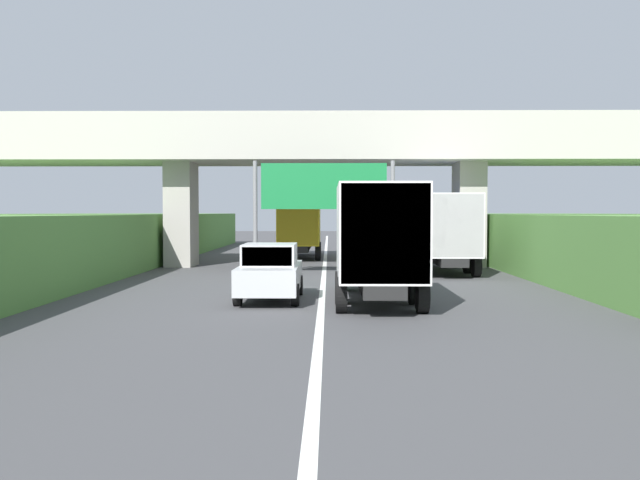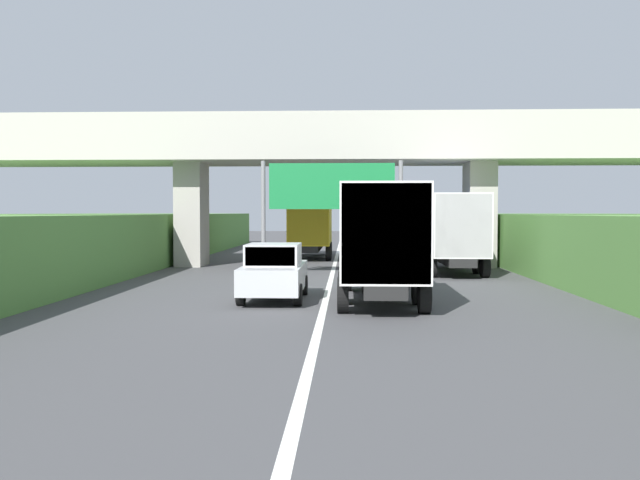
{
  "view_description": "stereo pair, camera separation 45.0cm",
  "coord_description": "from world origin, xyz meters",
  "px_view_note": "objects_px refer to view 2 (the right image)",
  "views": [
    {
      "loc": [
        0.22,
        4.69,
        2.67
      ],
      "look_at": [
        0.0,
        20.82,
        2.0
      ],
      "focal_mm": 37.73,
      "sensor_mm": 36.0,
      "label": 1
    },
    {
      "loc": [
        0.67,
        4.71,
        2.67
      ],
      "look_at": [
        0.0,
        20.82,
        2.0
      ],
      "focal_mm": 37.73,
      "sensor_mm": 36.0,
      "label": 2
    }
  ],
  "objects_px": {
    "truck_white": "(380,237)",
    "truck_blue": "(450,229)",
    "overhead_highway_sign": "(332,193)",
    "car_silver": "(274,272)",
    "truck_yellow": "(311,225)"
  },
  "relations": [
    {
      "from": "truck_yellow",
      "to": "overhead_highway_sign",
      "type": "bearing_deg",
      "value": -82.66
    },
    {
      "from": "truck_yellow",
      "to": "truck_white",
      "type": "height_order",
      "value": "same"
    },
    {
      "from": "overhead_highway_sign",
      "to": "truck_blue",
      "type": "distance_m",
      "value": 5.78
    },
    {
      "from": "truck_white",
      "to": "truck_blue",
      "type": "height_order",
      "value": "same"
    },
    {
      "from": "truck_yellow",
      "to": "truck_blue",
      "type": "xyz_separation_m",
      "value": [
        6.66,
        -9.38,
        0.0
      ]
    },
    {
      "from": "truck_white",
      "to": "car_silver",
      "type": "height_order",
      "value": "truck_white"
    },
    {
      "from": "truck_white",
      "to": "truck_blue",
      "type": "xyz_separation_m",
      "value": [
        3.58,
        9.89,
        0.0
      ]
    },
    {
      "from": "truck_yellow",
      "to": "car_silver",
      "type": "distance_m",
      "value": 19.07
    },
    {
      "from": "overhead_highway_sign",
      "to": "car_silver",
      "type": "distance_m",
      "value": 8.25
    },
    {
      "from": "truck_white",
      "to": "truck_blue",
      "type": "distance_m",
      "value": 10.52
    },
    {
      "from": "overhead_highway_sign",
      "to": "truck_blue",
      "type": "height_order",
      "value": "overhead_highway_sign"
    },
    {
      "from": "truck_blue",
      "to": "car_silver",
      "type": "distance_m",
      "value": 11.84
    },
    {
      "from": "truck_yellow",
      "to": "truck_white",
      "type": "distance_m",
      "value": 19.51
    },
    {
      "from": "truck_blue",
      "to": "truck_white",
      "type": "bearing_deg",
      "value": -109.91
    },
    {
      "from": "truck_white",
      "to": "car_silver",
      "type": "bearing_deg",
      "value": 175.88
    }
  ]
}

